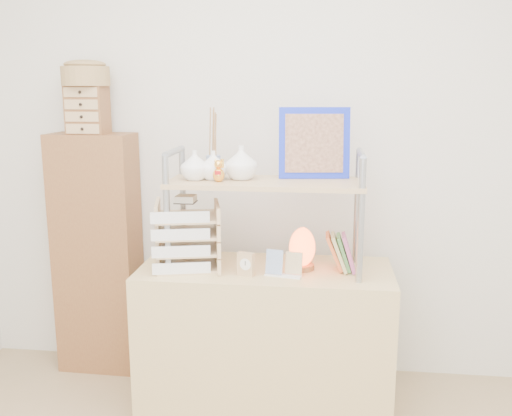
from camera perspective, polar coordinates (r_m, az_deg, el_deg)
The scene contains 10 objects.
room_shell at distance 1.80m, azimuth -1.72°, elevation 15.21°, with size 3.42×3.41×2.61m.
desk at distance 2.87m, azimuth 0.91°, elevation -13.17°, with size 1.20×0.50×0.75m, color tan.
cabinet at distance 3.33m, azimuth -15.54°, elevation -4.45°, with size 0.45×0.24×1.35m, color brown.
hutch at distance 2.64m, azimuth 0.07°, elevation 3.07°, with size 0.90×0.34×0.75m.
letter_tray at distance 2.72m, azimuth -6.92°, elevation -3.11°, with size 0.34×0.33×0.35m.
salt_lamp at distance 2.69m, azimuth 4.63°, elevation -4.03°, with size 0.13×0.12×0.20m.
desk_clock at distance 2.61m, azimuth -1.03°, elevation -5.64°, with size 0.08×0.05×0.11m.
postcard_stand at distance 2.61m, azimuth 2.76°, elevation -6.07°, with size 0.17×0.08×0.12m.
drawer_chest at distance 3.19m, azimuth -16.50°, elevation 9.38°, with size 0.20×0.16×0.25m.
woven_basket at distance 3.19m, azimuth -16.68°, elevation 12.52°, with size 0.25×0.25×0.10m, color olive.
Camera 1 is at (0.27, -1.38, 1.59)m, focal length 40.00 mm.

